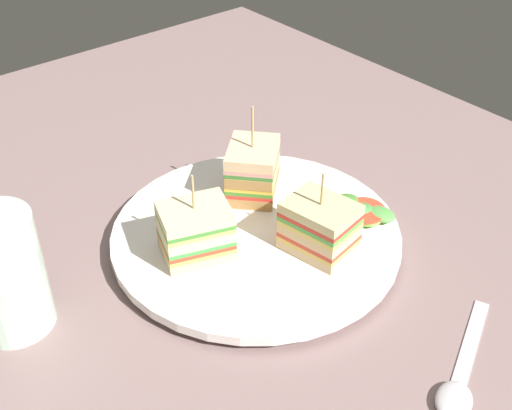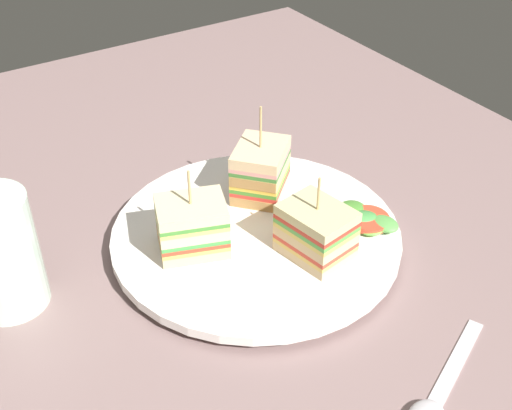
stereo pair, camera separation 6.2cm
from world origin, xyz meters
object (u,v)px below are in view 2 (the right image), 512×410
object	(u,v)px
plate	(256,236)
sandwich_wedge_1	(260,171)
spoon	(433,405)
sandwich_wedge_0	(316,232)
sandwich_wedge_2	(193,226)
drinking_glass	(2,261)

from	to	relation	value
plate	sandwich_wedge_1	distance (cm)	7.18
plate	sandwich_wedge_1	xyz separation A→B (cm)	(-5.06, 3.78, 3.41)
sandwich_wedge_1	spoon	xyz separation A→B (cm)	(28.29, -3.15, -4.05)
plate	sandwich_wedge_0	bearing A→B (deg)	25.23
sandwich_wedge_1	spoon	bearing A→B (deg)	41.70
plate	sandwich_wedge_2	size ratio (longest dim) A/B	3.26
sandwich_wedge_0	spoon	bearing A→B (deg)	163.22
sandwich_wedge_1	drinking_glass	world-z (taller)	sandwich_wedge_1
sandwich_wedge_1	plate	bearing A→B (deg)	11.29
spoon	sandwich_wedge_1	bearing A→B (deg)	-120.83
sandwich_wedge_2	spoon	bearing A→B (deg)	-54.59
plate	spoon	world-z (taller)	plate
plate	sandwich_wedge_1	world-z (taller)	sandwich_wedge_1
sandwich_wedge_2	spoon	xyz separation A→B (cm)	(24.13, 6.89, -3.85)
plate	drinking_glass	size ratio (longest dim) A/B	2.57
sandwich_wedge_2	sandwich_wedge_0	bearing A→B (deg)	-16.97
sandwich_wedge_0	drinking_glass	distance (cm)	27.09
sandwich_wedge_2	drinking_glass	world-z (taller)	drinking_glass
sandwich_wedge_0	sandwich_wedge_1	xyz separation A→B (cm)	(-10.78, 1.09, 0.24)
sandwich_wedge_1	drinking_glass	xyz separation A→B (cm)	(0.04, -25.95, 0.14)
sandwich_wedge_0	drinking_glass	size ratio (longest dim) A/B	0.77
spoon	sandwich_wedge_0	bearing A→B (deg)	-121.20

